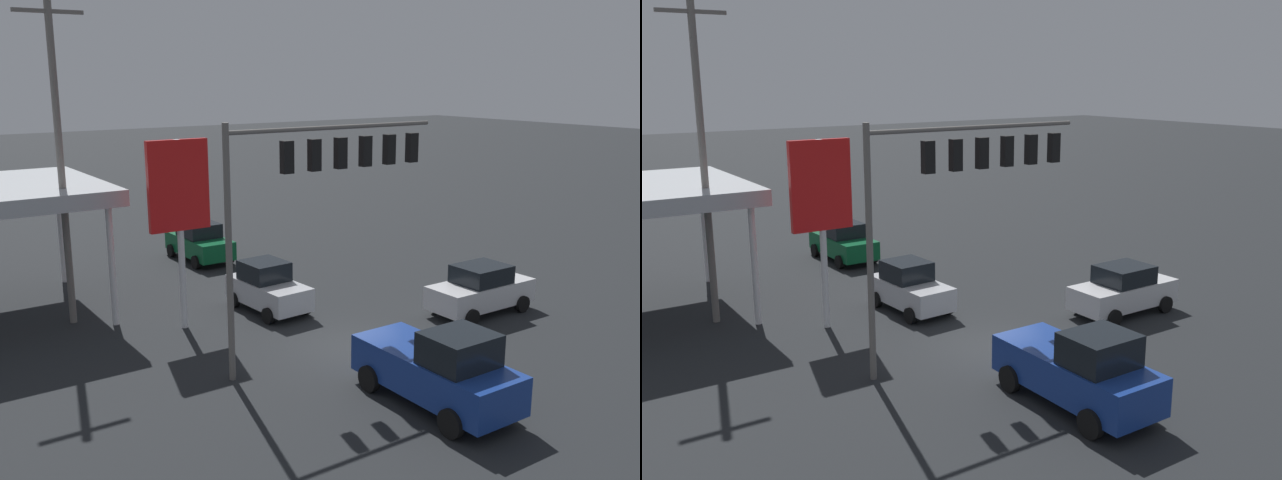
{
  "view_description": "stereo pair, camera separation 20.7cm",
  "coord_description": "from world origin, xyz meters",
  "views": [
    {
      "loc": [
        14.12,
        18.39,
        9.23
      ],
      "look_at": [
        0.0,
        -2.0,
        3.4
      ],
      "focal_mm": 40.0,
      "sensor_mm": 36.0,
      "label": 1
    },
    {
      "loc": [
        13.95,
        18.51,
        9.23
      ],
      "look_at": [
        0.0,
        -2.0,
        3.4
      ],
      "focal_mm": 40.0,
      "sensor_mm": 36.0,
      "label": 2
    }
  ],
  "objects": [
    {
      "name": "sedan_far",
      "position": [
        -0.74,
        -13.74,
        0.95
      ],
      "size": [
        2.12,
        4.43,
        1.93
      ],
      "rotation": [
        0.0,
        0.0,
        1.59
      ],
      "color": "#0C592D",
      "rests_on": "ground"
    },
    {
      "name": "price_sign",
      "position": [
        3.99,
        -5.09,
        5.0
      ],
      "size": [
        2.28,
        0.27,
        6.96
      ],
      "color": "silver",
      "rests_on": "ground"
    },
    {
      "name": "traffic_signal_assembly",
      "position": [
        1.34,
        0.02,
        6.14
      ],
      "size": [
        7.88,
        0.43,
        7.85
      ],
      "color": "slate",
      "rests_on": "ground"
    },
    {
      "name": "pickup_parked",
      "position": [
        0.75,
        4.96,
        1.11
      ],
      "size": [
        2.27,
        5.2,
        2.4
      ],
      "rotation": [
        0.0,
        0.0,
        1.57
      ],
      "color": "navy",
      "rests_on": "ground"
    },
    {
      "name": "sedan_waiting",
      "position": [
        -6.3,
        -0.02,
        0.95
      ],
      "size": [
        4.41,
        2.08,
        1.93
      ],
      "rotation": [
        0.0,
        0.0,
        0.01
      ],
      "color": "silver",
      "rests_on": "ground"
    },
    {
      "name": "hatchback_crossing",
      "position": [
        0.44,
        -5.01,
        0.95
      ],
      "size": [
        2.14,
        3.89,
        1.97
      ],
      "rotation": [
        0.0,
        0.0,
        1.63
      ],
      "color": "silver",
      "rests_on": "ground"
    },
    {
      "name": "ground_plane",
      "position": [
        0.0,
        0.0,
        0.0
      ],
      "size": [
        200.0,
        200.0,
        0.0
      ],
      "primitive_type": "plane",
      "color": "black"
    },
    {
      "name": "utility_pole",
      "position": [
        7.23,
        -8.0,
        6.25
      ],
      "size": [
        2.4,
        0.26,
        11.9
      ],
      "color": "slate",
      "rests_on": "ground"
    }
  ]
}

